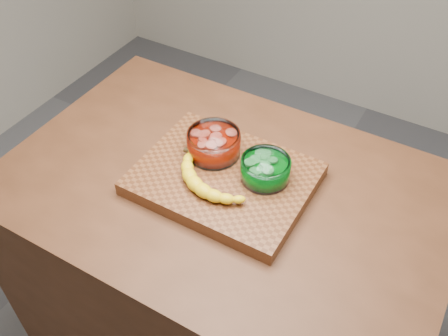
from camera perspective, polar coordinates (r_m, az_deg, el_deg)
The scene contains 5 objects.
counter at distance 1.69m, azimuth 0.00°, elevation -12.51°, with size 1.20×0.80×0.90m, color #502C18.
cutting_board at distance 1.32m, azimuth 0.00°, elevation -1.24°, with size 0.45×0.35×0.04m, color brown.
bowl_red at distance 1.35m, azimuth -1.18°, elevation 2.77°, with size 0.14×0.14×0.07m.
bowl_green at distance 1.28m, azimuth 4.75°, elevation -0.14°, with size 0.13×0.13×0.06m.
banana at distance 1.28m, azimuth -1.35°, elevation -1.01°, with size 0.25×0.17×0.04m, color yellow, non-canonical shape.
Camera 1 is at (0.47, -0.81, 1.86)m, focal length 40.00 mm.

